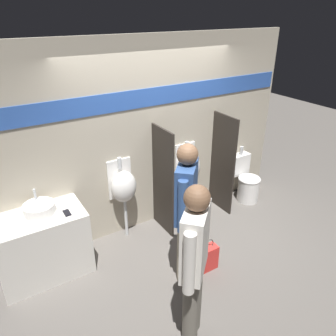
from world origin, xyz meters
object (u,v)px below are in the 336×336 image
object	(u,v)px
sink_basin	(39,208)
toilet	(246,182)
person_with_lanyard	(186,209)
urinal_near_counter	(123,187)
shopping_bag	(207,258)
person_in_vest	(194,260)
urinal_far	(189,168)
cell_phone	(67,213)

from	to	relation	value
sink_basin	toilet	distance (m)	3.33
sink_basin	person_with_lanyard	bearing A→B (deg)	-35.45
toilet	person_with_lanyard	size ratio (longest dim) A/B	0.52
urinal_near_counter	shopping_bag	bearing A→B (deg)	-64.17
person_in_vest	shopping_bag	distance (m)	1.22
person_with_lanyard	sink_basin	bearing A→B (deg)	97.85
urinal_far	person_with_lanyard	world-z (taller)	person_with_lanyard
cell_phone	urinal_near_counter	distance (m)	0.90
urinal_far	shopping_bag	xyz separation A→B (m)	(-0.52, -1.17, -0.63)
person_with_lanyard	shopping_bag	world-z (taller)	person_with_lanyard
sink_basin	urinal_far	world-z (taller)	urinal_far
urinal_far	toilet	bearing A→B (deg)	-8.55
urinal_near_counter	toilet	size ratio (longest dim) A/B	1.33
sink_basin	person_in_vest	xyz separation A→B (m)	(0.98, -1.69, 0.05)
urinal_far	shopping_bag	world-z (taller)	urinal_far
cell_phone	urinal_far	world-z (taller)	urinal_far
urinal_far	person_in_vest	distance (m)	2.18
sink_basin	toilet	bearing A→B (deg)	-0.89
toilet	person_with_lanyard	bearing A→B (deg)	-153.95
urinal_near_counter	urinal_far	distance (m)	1.08
urinal_near_counter	toilet	xyz separation A→B (m)	(2.17, -0.16, -0.48)
cell_phone	toilet	size ratio (longest dim) A/B	0.16
sink_basin	cell_phone	world-z (taller)	sink_basin
person_in_vest	toilet	bearing A→B (deg)	-7.71
urinal_near_counter	person_in_vest	size ratio (longest dim) A/B	0.70
sink_basin	urinal_far	xyz separation A→B (m)	(2.19, 0.11, -0.10)
toilet	urinal_near_counter	bearing A→B (deg)	175.70
person_with_lanyard	urinal_far	bearing A→B (deg)	6.50
cell_phone	shopping_bag	world-z (taller)	cell_phone
sink_basin	urinal_far	bearing A→B (deg)	2.92
cell_phone	urinal_far	xyz separation A→B (m)	(1.93, 0.29, -0.04)
cell_phone	person_with_lanyard	bearing A→B (deg)	-35.65
sink_basin	person_in_vest	world-z (taller)	person_in_vest
cell_phone	sink_basin	bearing A→B (deg)	145.40
cell_phone	toilet	bearing A→B (deg)	2.45
urinal_near_counter	sink_basin	bearing A→B (deg)	-174.24
sink_basin	shopping_bag	bearing A→B (deg)	-32.20
urinal_near_counter	person_with_lanyard	world-z (taller)	person_with_lanyard
sink_basin	urinal_near_counter	size ratio (longest dim) A/B	0.30
urinal_far	person_with_lanyard	bearing A→B (deg)	-126.80
cell_phone	urinal_near_counter	world-z (taller)	urinal_near_counter
person_in_vest	cell_phone	bearing A→B (deg)	72.12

